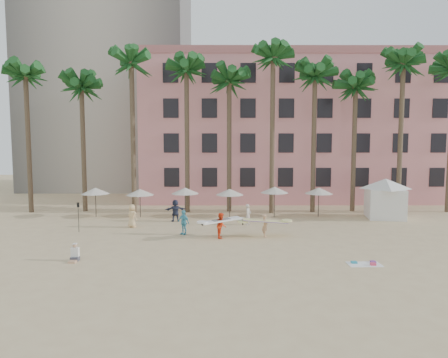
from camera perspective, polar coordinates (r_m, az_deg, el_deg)
name	(u,v)px	position (r m, az deg, el deg)	size (l,w,h in m)	color
ground	(250,256)	(23.87, 3.79, -10.93)	(120.00, 120.00, 0.00)	#D1B789
pink_hotel	(293,131)	(49.65, 9.89, 6.71)	(35.00, 14.00, 16.00)	pink
grey_tower	(112,18)	(65.67, -15.71, 21.26)	(22.00, 18.00, 50.00)	#A89E8E
palm_row	(245,75)	(38.46, 3.09, 14.68)	(44.40, 5.40, 16.30)	brown
umbrella_row	(207,191)	(35.66, -2.40, -1.73)	(22.50, 2.70, 2.73)	#332B23
cabana	(385,195)	(37.83, 22.03, -2.11)	(5.18, 5.18, 3.50)	white
beach_towel	(365,264)	(23.60, 19.51, -11.34)	(1.83, 1.05, 0.14)	white
carrier_yellow	(265,224)	(28.44, 5.87, -6.38)	(3.24, 1.11, 1.61)	tan
carrier_white	(221,225)	(27.96, -0.40, -6.52)	(2.90, 1.88, 1.77)	#FF441A
beachgoers	(175,214)	(32.30, -7.07, -5.04)	(10.04, 5.79, 1.86)	#54AEC4
paddle	(78,213)	(31.56, -20.09, -4.64)	(0.18, 0.04, 2.23)	black
seated_man	(75,255)	(24.30, -20.56, -10.13)	(0.43, 0.76, 0.99)	#3F3F4C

